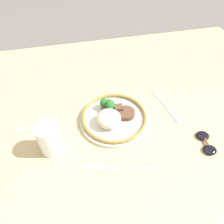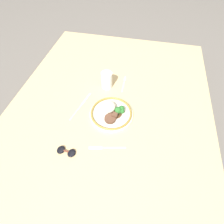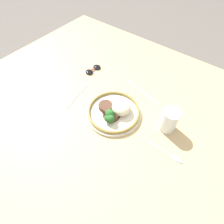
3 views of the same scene
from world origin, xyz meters
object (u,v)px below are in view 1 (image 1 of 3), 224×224
at_px(fork, 168,109).
at_px(knife, 117,168).
at_px(plate, 113,116).
at_px(juice_glass, 49,140).
at_px(sunglasses, 206,142).
at_px(spoon, 29,128).

height_order(fork, knife, same).
relative_size(plate, knife, 1.08).
bearing_deg(fork, knife, -63.80).
height_order(plate, knife, plate).
height_order(juice_glass, sunglasses, juice_glass).
relative_size(juice_glass, knife, 0.48).
bearing_deg(spoon, plate, 174.47).
relative_size(plate, spoon, 1.57).
distance_m(juice_glass, spoon, 0.13).
bearing_deg(juice_glass, knife, 149.26).
bearing_deg(plate, juice_glass, 19.70).
bearing_deg(fork, plate, -100.69).
bearing_deg(juice_glass, fork, -168.97).
height_order(plate, sunglasses, plate).
distance_m(juice_glass, knife, 0.22).
distance_m(plate, sunglasses, 0.31).
xyz_separation_m(fork, sunglasses, (-0.06, 0.17, 0.01)).
bearing_deg(plate, sunglasses, 148.65).
xyz_separation_m(plate, knife, (0.03, 0.18, -0.02)).
relative_size(plate, sunglasses, 2.47).
distance_m(knife, spoon, 0.33).
bearing_deg(sunglasses, plate, -25.57).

